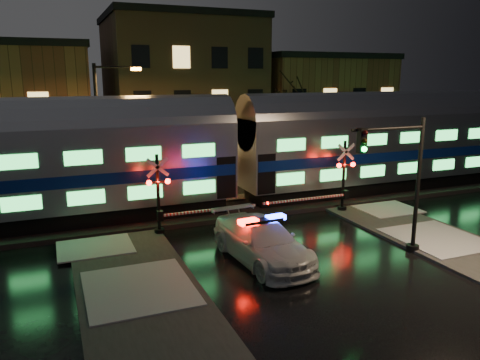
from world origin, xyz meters
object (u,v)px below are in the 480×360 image
(crossing_signal_right, at_px, (338,184))
(police_car, at_px, (262,241))
(crossing_signal_left, at_px, (167,202))
(streetlight, at_px, (103,124))
(traffic_light, at_px, (401,184))

(crossing_signal_right, bearing_deg, police_car, -145.38)
(crossing_signal_left, relative_size, streetlight, 0.68)
(crossing_signal_right, distance_m, traffic_light, 6.13)
(crossing_signal_left, bearing_deg, crossing_signal_right, 0.01)
(crossing_signal_left, bearing_deg, traffic_light, -36.36)
(traffic_light, bearing_deg, police_car, 178.37)
(police_car, height_order, crossing_signal_left, crossing_signal_left)
(police_car, relative_size, traffic_light, 1.04)
(traffic_light, relative_size, streetlight, 0.71)
(police_car, height_order, traffic_light, traffic_light)
(crossing_signal_right, distance_m, streetlight, 13.17)
(crossing_signal_right, distance_m, crossing_signal_left, 9.08)
(crossing_signal_left, height_order, streetlight, streetlight)
(police_car, distance_m, crossing_signal_left, 5.21)
(police_car, xyz_separation_m, traffic_light, (5.32, -1.46, 2.12))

